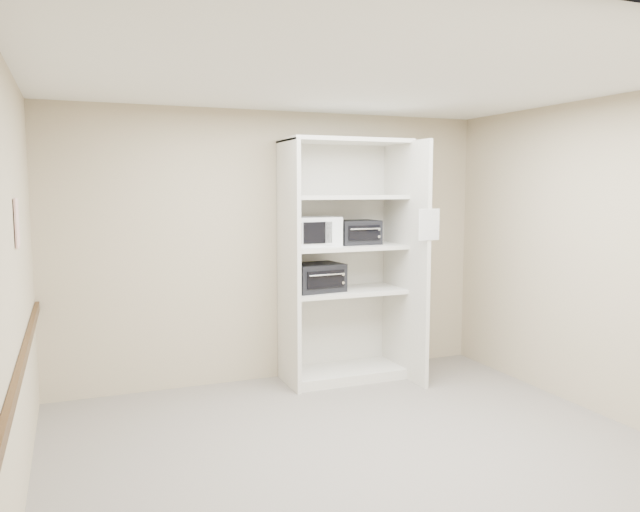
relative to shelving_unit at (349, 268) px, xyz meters
name	(u,v)px	position (x,y,z in m)	size (l,w,h in m)	color
floor	(361,452)	(-0.67, -1.70, -1.13)	(4.50, 4.00, 0.01)	#68615A
ceiling	(364,77)	(-0.67, -1.70, 1.57)	(4.50, 4.00, 0.01)	white
wall_back	(277,247)	(-0.67, 0.30, 0.22)	(4.50, 0.02, 2.70)	tan
wall_front	(570,330)	(-0.67, -3.70, 0.22)	(4.50, 0.02, 2.70)	tan
wall_left	(13,290)	(-2.92, -1.70, 0.22)	(0.02, 4.00, 2.70)	tan
wall_right	(602,258)	(1.58, -1.70, 0.22)	(0.02, 4.00, 2.70)	tan
shelving_unit	(349,268)	(0.00, 0.00, 0.00)	(1.24, 0.92, 2.42)	silver
microwave	(313,231)	(-0.37, 0.03, 0.38)	(0.48, 0.36, 0.29)	white
toaster_oven_upper	(357,232)	(0.11, 0.04, 0.36)	(0.42, 0.32, 0.24)	black
toaster_oven_lower	(316,277)	(-0.35, 0.01, -0.07)	(0.49, 0.37, 0.27)	black
paper_sign	(429,225)	(0.54, -0.63, 0.47)	(0.23, 0.01, 0.29)	white
chair_rail	(21,365)	(-2.89, -1.70, -0.23)	(0.04, 3.98, 0.08)	#3E2815
wall_poster	(17,223)	(-2.90, -1.34, 0.59)	(0.01, 0.22, 0.31)	silver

